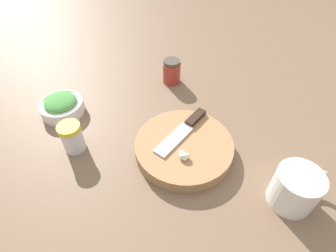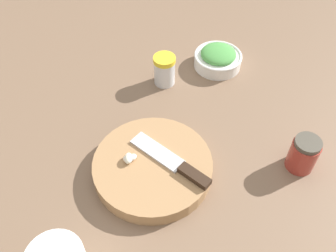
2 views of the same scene
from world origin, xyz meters
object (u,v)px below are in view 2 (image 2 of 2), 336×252
Objects in this scene: honey_jar at (303,154)px; garlic_cloves at (129,158)px; cutting_board at (153,167)px; herb_bowl at (218,58)px; chef_knife at (175,163)px; spice_jar at (164,70)px.

garlic_cloves is at bearing 158.41° from honey_jar.
cutting_board is 0.37m from herb_bowl.
chef_knife is at bearing -132.39° from herb_bowl.
honey_jar reaches higher than herb_bowl.
chef_knife is 2.32× the size of spice_jar.
cutting_board is 7.54× the size of garlic_cloves.
honey_jar is at bearing -45.28° from chef_knife.
honey_jar is (0.00, -0.35, 0.01)m from herb_bowl.
honey_jar is at bearing -89.68° from herb_bowl.
herb_bowl is 0.15m from spice_jar.
spice_jar is at bearing -178.72° from herb_bowl.
garlic_cloves is 0.41× the size of honey_jar.
honey_jar is (0.24, -0.08, 0.00)m from chef_knife.
chef_knife is at bearing -30.27° from cutting_board.
herb_bowl is at bearing 1.28° from spice_jar.
chef_knife is (0.04, -0.02, 0.02)m from cutting_board.
cutting_board is 1.33× the size of chef_knife.
cutting_board is at bearing -28.67° from garlic_cloves.
cutting_board is at bearing 159.50° from honey_jar.
herb_bowl reaches higher than garlic_cloves.
honey_jar is (0.32, -0.13, -0.00)m from garlic_cloves.
honey_jar is at bearing -21.59° from garlic_cloves.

